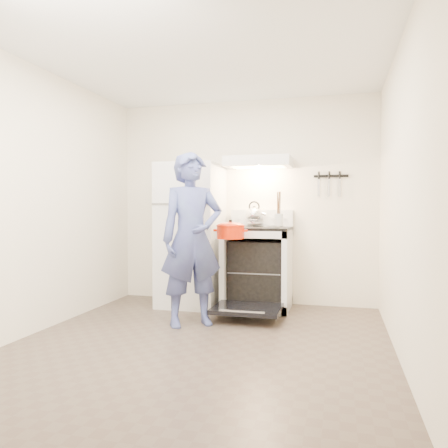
{
  "coord_description": "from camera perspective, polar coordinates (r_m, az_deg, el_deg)",
  "views": [
    {
      "loc": [
        1.14,
        -3.53,
        1.16
      ],
      "look_at": [
        -0.05,
        1.0,
        1.0
      ],
      "focal_mm": 35.0,
      "sensor_mm": 36.0,
      "label": 1
    }
  ],
  "objects": [
    {
      "name": "floor",
      "position": [
        3.89,
        -3.15,
        -15.43
      ],
      "size": [
        3.6,
        3.6,
        0.0
      ],
      "primitive_type": "plane",
      "color": "#4A3F35",
      "rests_on": "ground"
    },
    {
      "name": "back_wall",
      "position": [
        5.45,
        2.65,
        2.91
      ],
      "size": [
        3.2,
        0.02,
        2.5
      ],
      "primitive_type": "cube",
      "color": "#F1E7CC",
      "rests_on": "ground"
    },
    {
      "name": "refrigerator",
      "position": [
        5.28,
        -4.33,
        -1.41
      ],
      "size": [
        0.7,
        0.7,
        1.7
      ],
      "primitive_type": "cube",
      "color": "silver",
      "rests_on": "floor"
    },
    {
      "name": "stove_body",
      "position": [
        5.13,
        4.4,
        -5.88
      ],
      "size": [
        0.76,
        0.65,
        0.92
      ],
      "primitive_type": "cube",
      "color": "silver",
      "rests_on": "floor"
    },
    {
      "name": "cooktop",
      "position": [
        5.09,
        4.41,
        -0.58
      ],
      "size": [
        0.76,
        0.65,
        0.03
      ],
      "primitive_type": "cube",
      "color": "black",
      "rests_on": "stove_body"
    },
    {
      "name": "backsplash",
      "position": [
        5.37,
        4.96,
        0.78
      ],
      "size": [
        0.76,
        0.07,
        0.2
      ],
      "primitive_type": "cube",
      "color": "silver",
      "rests_on": "cooktop"
    },
    {
      "name": "oven_door",
      "position": [
        4.62,
        3.04,
        -11.0
      ],
      "size": [
        0.7,
        0.54,
        0.04
      ],
      "primitive_type": "cube",
      "color": "black",
      "rests_on": "floor"
    },
    {
      "name": "oven_rack",
      "position": [
        5.14,
        4.4,
        -6.1
      ],
      "size": [
        0.6,
        0.52,
        0.01
      ],
      "primitive_type": "cube",
      "color": "slate",
      "rests_on": "stove_body"
    },
    {
      "name": "range_hood",
      "position": [
        5.19,
        4.59,
        8.04
      ],
      "size": [
        0.76,
        0.5,
        0.12
      ],
      "primitive_type": "cube",
      "color": "silver",
      "rests_on": "back_wall"
    },
    {
      "name": "knife_strip",
      "position": [
        5.33,
        13.8,
        6.1
      ],
      "size": [
        0.4,
        0.02,
        0.03
      ],
      "primitive_type": "cube",
      "color": "black",
      "rests_on": "back_wall"
    },
    {
      "name": "pizza_stone",
      "position": [
        5.07,
        4.4,
        -6.04
      ],
      "size": [
        0.3,
        0.3,
        0.02
      ],
      "primitive_type": "cylinder",
      "color": "#8D6748",
      "rests_on": "oven_rack"
    },
    {
      "name": "tea_kettle",
      "position": [
        5.3,
        3.96,
        1.33
      ],
      "size": [
        0.25,
        0.21,
        0.3
      ],
      "primitive_type": null,
      "color": "silver",
      "rests_on": "cooktop"
    },
    {
      "name": "utensil_jar",
      "position": [
        4.79,
        7.17,
        0.57
      ],
      "size": [
        0.11,
        0.11,
        0.13
      ],
      "primitive_type": "cylinder",
      "rotation": [
        0.0,
        0.0,
        0.24
      ],
      "color": "silver",
      "rests_on": "cooktop"
    },
    {
      "name": "person",
      "position": [
        4.35,
        -4.21,
        -1.96
      ],
      "size": [
        0.75,
        0.7,
        1.73
      ],
      "primitive_type": "imported",
      "rotation": [
        0.0,
        0.0,
        0.61
      ],
      "color": "navy",
      "rests_on": "floor"
    },
    {
      "name": "dutch_oven",
      "position": [
        4.59,
        0.86,
        -1.09
      ],
      "size": [
        0.36,
        0.29,
        0.24
      ],
      "primitive_type": null,
      "color": "red",
      "rests_on": "person"
    }
  ]
}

